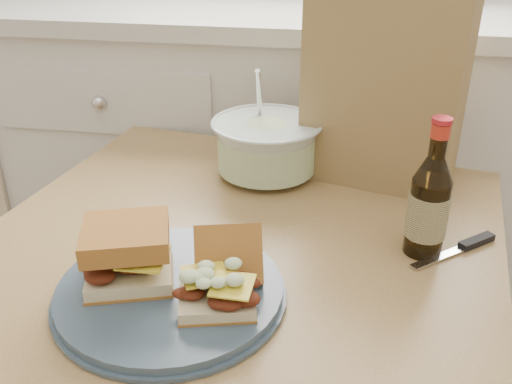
% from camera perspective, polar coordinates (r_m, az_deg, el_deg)
% --- Properties ---
extents(cabinet_run, '(2.50, 0.64, 0.94)m').
position_cam_1_polar(cabinet_run, '(1.70, 5.68, 2.42)').
color(cabinet_run, silver).
rests_on(cabinet_run, ground).
extents(dining_table, '(0.95, 0.95, 0.69)m').
position_cam_1_polar(dining_table, '(0.98, -2.06, -10.05)').
color(dining_table, '#A6844E').
rests_on(dining_table, ground).
extents(plate, '(0.31, 0.31, 0.02)m').
position_cam_1_polar(plate, '(0.81, -8.57, -9.81)').
color(plate, '#3A4D5E').
rests_on(plate, dining_table).
extents(sandwich_left, '(0.14, 0.14, 0.09)m').
position_cam_1_polar(sandwich_left, '(0.80, -12.70, -5.97)').
color(sandwich_left, beige).
rests_on(sandwich_left, plate).
extents(sandwich_right, '(0.12, 0.16, 0.08)m').
position_cam_1_polar(sandwich_right, '(0.76, -3.55, -8.50)').
color(sandwich_right, beige).
rests_on(sandwich_right, plate).
extents(coleslaw_bowl, '(0.22, 0.22, 0.22)m').
position_cam_1_polar(coleslaw_bowl, '(1.12, 1.06, 4.36)').
color(coleslaw_bowl, silver).
rests_on(coleslaw_bowl, dining_table).
extents(beer_bottle, '(0.06, 0.06, 0.22)m').
position_cam_1_polar(beer_bottle, '(0.90, 16.90, -1.22)').
color(beer_bottle, black).
rests_on(beer_bottle, dining_table).
extents(knife, '(0.14, 0.12, 0.01)m').
position_cam_1_polar(knife, '(0.97, 20.35, -5.02)').
color(knife, silver).
rests_on(knife, dining_table).
extents(paper_bag, '(0.32, 0.25, 0.37)m').
position_cam_1_polar(paper_bag, '(1.12, 12.93, 10.46)').
color(paper_bag, '#9E7E4C').
rests_on(paper_bag, dining_table).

